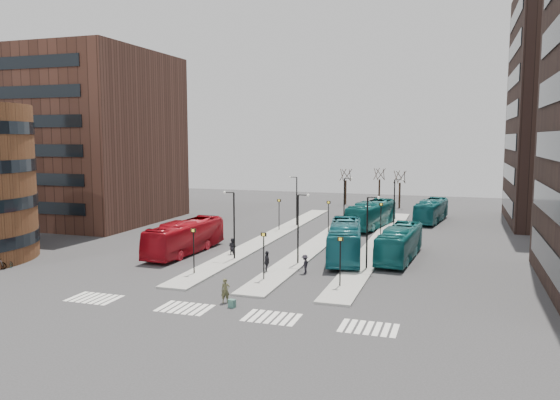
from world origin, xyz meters
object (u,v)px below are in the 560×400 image
(commuter_b, at_px, (267,262))
(traveller, at_px, (225,291))
(red_bus, at_px, (185,237))
(commuter_a, at_px, (232,247))
(teal_bus_b, at_px, (371,215))
(commuter_c, at_px, (305,264))
(teal_bus_c, at_px, (400,243))
(bicycle_far, at_px, (6,262))
(teal_bus_a, at_px, (345,240))
(teal_bus_d, at_px, (431,211))
(suitcase, at_px, (232,303))

(commuter_b, bearing_deg, traveller, 159.54)
(red_bus, height_order, commuter_a, red_bus)
(teal_bus_b, relative_size, commuter_c, 7.56)
(teal_bus_c, xyz_separation_m, bicycle_far, (-31.80, -13.62, -1.10))
(teal_bus_a, distance_m, teal_bus_c, 4.96)
(traveller, relative_size, commuter_a, 0.99)
(teal_bus_a, relative_size, commuter_c, 7.71)
(teal_bus_c, relative_size, teal_bus_d, 1.02)
(traveller, bearing_deg, teal_bus_c, 22.93)
(teal_bus_d, relative_size, traveller, 6.45)
(commuter_a, xyz_separation_m, commuter_b, (5.32, -5.28, 0.09))
(teal_bus_c, height_order, bicycle_far, teal_bus_c)
(red_bus, height_order, teal_bus_c, red_bus)
(teal_bus_b, xyz_separation_m, commuter_b, (-4.65, -25.38, -0.71))
(commuter_c, bearing_deg, teal_bus_c, 148.32)
(suitcase, distance_m, traveller, 1.28)
(suitcase, relative_size, traveller, 0.33)
(bicycle_far, bearing_deg, suitcase, -101.62)
(commuter_b, bearing_deg, teal_bus_b, -31.15)
(suitcase, bearing_deg, bicycle_far, 179.19)
(teal_bus_d, relative_size, bicycle_far, 6.89)
(bicycle_far, bearing_deg, red_bus, -51.70)
(teal_bus_d, distance_m, bicycle_far, 50.28)
(teal_bus_d, xyz_separation_m, commuter_a, (-16.76, -27.19, -0.65))
(teal_bus_c, relative_size, traveller, 6.55)
(commuter_b, distance_m, commuter_c, 3.11)
(bicycle_far, bearing_deg, teal_bus_d, -42.80)
(traveller, xyz_separation_m, bicycle_far, (-22.06, 3.45, -0.42))
(red_bus, bearing_deg, teal_bus_d, 54.70)
(red_bus, xyz_separation_m, bicycle_far, (-11.99, -9.84, -1.17))
(teal_bus_a, height_order, teal_bus_c, teal_bus_a)
(suitcase, bearing_deg, teal_bus_d, 85.54)
(teal_bus_d, bearing_deg, commuter_a, -113.04)
(teal_bus_b, distance_m, bicycle_far, 40.47)
(teal_bus_a, xyz_separation_m, traveller, (-4.93, -15.90, -0.84))
(commuter_b, distance_m, bicycle_far, 22.59)
(teal_bus_b, height_order, teal_bus_d, teal_bus_b)
(traveller, bearing_deg, red_bus, 89.81)
(suitcase, height_order, teal_bus_a, teal_bus_a)
(bicycle_far, bearing_deg, commuter_a, -59.34)
(red_bus, distance_m, commuter_b, 11.13)
(commuter_a, bearing_deg, teal_bus_a, -150.75)
(teal_bus_a, distance_m, bicycle_far, 29.75)
(red_bus, xyz_separation_m, commuter_c, (13.01, -3.93, -0.80))
(suitcase, xyz_separation_m, traveller, (-0.82, 0.81, 0.56))
(teal_bus_d, distance_m, commuter_c, 32.73)
(teal_bus_c, distance_m, commuter_b, 13.03)
(teal_bus_a, relative_size, teal_bus_d, 1.13)
(suitcase, distance_m, commuter_c, 10.40)
(bicycle_far, bearing_deg, teal_bus_a, -66.30)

